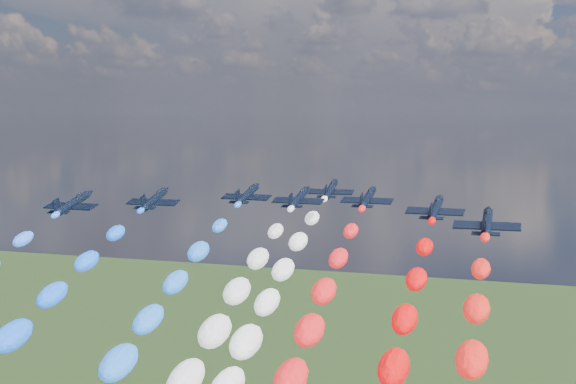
% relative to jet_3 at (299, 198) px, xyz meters
% --- Properties ---
extents(jet_0, '(9.68, 12.92, 5.66)m').
position_rel_jet_3_xyz_m(jet_0, '(-34.14, -18.54, 0.00)').
color(jet_0, black).
extents(jet_1, '(9.55, 12.83, 5.66)m').
position_rel_jet_3_xyz_m(jet_1, '(-23.62, -9.40, 0.00)').
color(jet_1, black).
extents(jet_2, '(9.72, 12.95, 5.66)m').
position_rel_jet_3_xyz_m(jet_2, '(-10.78, 2.88, 0.00)').
color(jet_2, black).
extents(jet_3, '(9.62, 12.88, 5.66)m').
position_rel_jet_3_xyz_m(jet_3, '(0.00, 0.00, 0.00)').
color(jet_3, black).
extents(jet_4, '(9.58, 12.85, 5.66)m').
position_rel_jet_3_xyz_m(jet_4, '(1.83, 16.20, 0.00)').
color(jet_4, black).
extents(jet_5, '(9.57, 12.85, 5.66)m').
position_rel_jet_3_xyz_m(jet_5, '(11.64, 3.70, 0.00)').
color(jet_5, black).
extents(jet_6, '(9.74, 12.97, 5.66)m').
position_rel_jet_3_xyz_m(jet_6, '(24.81, -7.69, 0.00)').
color(jet_6, black).
extents(jet_7, '(9.19, 12.57, 5.66)m').
position_rel_jet_3_xyz_m(jet_7, '(33.32, -21.13, 0.00)').
color(jet_7, black).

